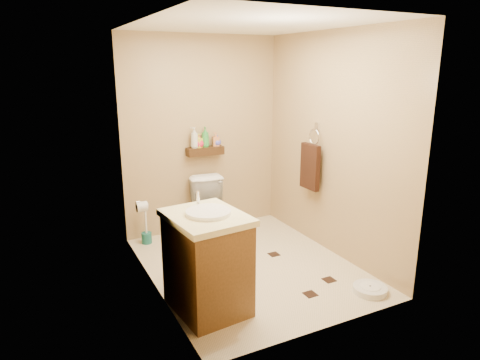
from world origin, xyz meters
TOP-DOWN VIEW (x-y plane):
  - ground at (0.00, 0.00)m, footprint 2.50×2.50m
  - wall_back at (0.00, 1.25)m, footprint 2.00×0.04m
  - wall_front at (0.00, -1.25)m, footprint 2.00×0.04m
  - wall_left at (-1.00, 0.00)m, footprint 0.04×2.50m
  - wall_right at (1.00, 0.00)m, footprint 0.04×2.50m
  - ceiling at (0.00, 0.00)m, footprint 2.00×2.50m
  - wall_shelf at (0.00, 1.17)m, footprint 0.46×0.14m
  - floor_accents at (0.04, -0.07)m, footprint 1.19×1.45m
  - toilet at (-0.04, 0.83)m, footprint 0.47×0.75m
  - vanity at (-0.70, -0.56)m, footprint 0.65×0.76m
  - bathroom_scale at (0.74, -0.98)m, footprint 0.41×0.41m
  - toilet_brush at (-0.81, 1.07)m, footprint 0.12×0.12m
  - towel_ring at (0.91, 0.25)m, footprint 0.12×0.30m
  - toilet_paper at (-0.94, 0.65)m, footprint 0.12×0.11m
  - bottle_a at (-0.14, 1.17)m, footprint 0.11×0.11m
  - bottle_b at (-0.08, 1.17)m, footprint 0.11×0.11m
  - bottle_c at (-0.07, 1.17)m, footprint 0.13×0.13m
  - bottle_d at (0.01, 1.17)m, footprint 0.12×0.12m
  - bottle_e at (0.15, 1.17)m, footprint 0.09×0.09m
  - bottle_f at (0.16, 1.17)m, footprint 0.14×0.14m

SIDE VIEW (x-z plane):
  - ground at x=0.00m, z-range 0.00..0.00m
  - floor_accents at x=0.04m, z-range 0.00..0.01m
  - bathroom_scale at x=0.74m, z-range 0.00..0.06m
  - toilet_brush at x=-0.81m, z-range -0.08..0.44m
  - toilet at x=-0.04m, z-range 0.00..0.73m
  - vanity at x=-0.70m, z-range -0.05..0.94m
  - toilet_paper at x=-0.94m, z-range 0.54..0.66m
  - towel_ring at x=0.91m, z-range 0.57..1.33m
  - wall_shelf at x=0.00m, z-range 0.97..1.07m
  - bottle_f at x=0.16m, z-range 1.07..1.21m
  - bottle_c at x=-0.07m, z-range 1.07..1.21m
  - bottle_b at x=-0.08m, z-range 1.07..1.24m
  - bottle_e at x=0.15m, z-range 1.07..1.24m
  - bottle_d at x=0.01m, z-range 1.07..1.32m
  - bottle_a at x=-0.14m, z-range 1.07..1.32m
  - wall_back at x=0.00m, z-range 0.00..2.40m
  - wall_front at x=0.00m, z-range 0.00..2.40m
  - wall_left at x=-1.00m, z-range 0.00..2.40m
  - wall_right at x=1.00m, z-range 0.00..2.40m
  - ceiling at x=0.00m, z-range 2.39..2.41m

